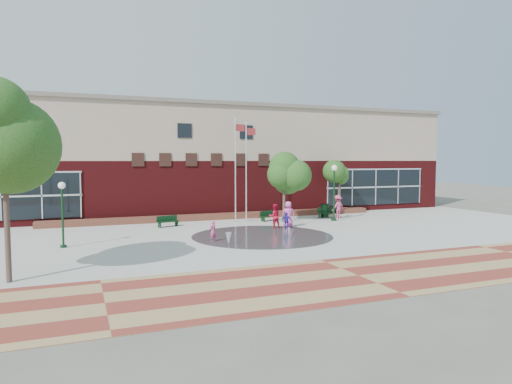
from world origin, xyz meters
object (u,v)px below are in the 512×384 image
object	(u,v)px
flagpole_left	(236,165)
tree_big_left	(4,138)
flagpole_right	(247,166)
child_splash	(213,231)
trash_can	(325,211)
bench_left	(168,224)

from	to	relation	value
flagpole_left	tree_big_left	distance (m)	18.32
flagpole_right	child_splash	distance (m)	9.36
trash_can	flagpole_left	bearing A→B (deg)	-179.96
flagpole_left	flagpole_right	size ratio (longest dim) A/B	1.03
flagpole_left	flagpole_right	bearing A→B (deg)	-7.59
flagpole_left	tree_big_left	xyz separation A→B (m)	(-13.26, -12.58, 1.15)
flagpole_left	child_splash	world-z (taller)	flagpole_left
trash_can	tree_big_left	size ratio (longest dim) A/B	0.14
trash_can	child_splash	distance (m)	13.38
tree_big_left	bench_left	bearing A→B (deg)	55.70
flagpole_left	trash_can	xyz separation A→B (m)	(7.45, 0.01, -3.67)
bench_left	child_splash	bearing A→B (deg)	-95.81
flagpole_right	tree_big_left	size ratio (longest dim) A/B	0.98
flagpole_right	tree_big_left	distance (m)	19.04
child_splash	flagpole_left	bearing A→B (deg)	-146.01
flagpole_left	tree_big_left	world-z (taller)	flagpole_left
child_splash	trash_can	bearing A→B (deg)	-175.42
trash_can	child_splash	size ratio (longest dim) A/B	0.91
flagpole_left	trash_can	world-z (taller)	flagpole_left
bench_left	tree_big_left	size ratio (longest dim) A/B	0.21
child_splash	bench_left	bearing A→B (deg)	-106.84
flagpole_left	tree_big_left	size ratio (longest dim) A/B	1.01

